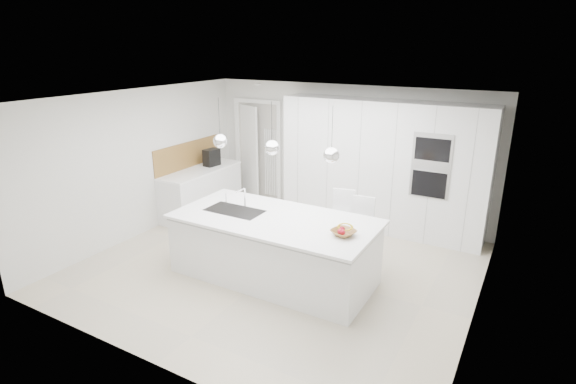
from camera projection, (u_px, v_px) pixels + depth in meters
The scene contains 27 objects.
floor at pixel (278, 267), 6.76m from camera, with size 5.50×5.50×0.00m, color #C1B499.
wall_back at pixel (346, 152), 8.43m from camera, with size 5.50×5.50×0.00m, color silver.
wall_left at pixel (139, 163), 7.66m from camera, with size 5.00×5.00×0.00m, color silver.
ceiling at pixel (277, 99), 5.97m from camera, with size 5.50×5.50×0.00m, color white.
tall_cabinets at pixel (381, 167), 7.84m from camera, with size 3.60×0.60×2.30m, color white.
oven_stack at pixel (431, 166), 7.10m from camera, with size 0.62×0.04×1.05m, color #A5A5A8, non-canonical shape.
doorway_frame at pixel (258, 153), 9.39m from camera, with size 1.11×0.08×2.13m, color white, non-canonical shape.
hallway_door at pixel (247, 153), 9.47m from camera, with size 0.82×0.04×2.00m, color white.
radiator at pixel (271, 163), 9.29m from camera, with size 0.32×0.04×1.40m, color white, non-canonical shape.
left_base_cabinets at pixel (202, 192), 8.76m from camera, with size 0.60×1.80×0.86m, color white.
left_worktop at pixel (200, 170), 8.62m from camera, with size 0.62×1.82×0.04m, color white.
oak_backsplash at pixel (188, 155), 8.67m from camera, with size 0.02×1.80×0.50m, color olive.
island_base at pixel (273, 250), 6.33m from camera, with size 2.80×1.20×0.86m, color white.
island_worktop at pixel (275, 219), 6.23m from camera, with size 2.84×1.40×0.04m, color white.
island_sink at pixel (235, 216), 6.51m from camera, with size 0.84×0.44×0.18m, color #3F3F42, non-canonical shape.
island_tap at pixel (245, 197), 6.58m from camera, with size 0.02×0.02×0.30m, color white.
pendant_left at pixel (220, 141), 6.27m from camera, with size 0.20×0.20×0.20m, color white.
pendant_mid at pixel (272, 148), 5.87m from camera, with size 0.20×0.20×0.20m, color white.
pendant_right at pixel (331, 155), 5.47m from camera, with size 0.20×0.20×0.20m, color white.
fruit_bowl at pixel (343, 233), 5.63m from camera, with size 0.30×0.30×0.07m, color olive.
espresso_machine at pixel (212, 157), 8.83m from camera, with size 0.20×0.31×0.33m, color black.
bar_stool_left at pixel (340, 226), 6.84m from camera, with size 0.36×0.50×1.10m, color white, non-canonical shape.
bar_stool_right at pixel (359, 234), 6.61m from camera, with size 0.35×0.49×1.07m, color white, non-canonical shape.
apple_a at pixel (342, 230), 5.64m from camera, with size 0.08×0.08×0.08m, color #A40F1F.
apple_b at pixel (340, 232), 5.59m from camera, with size 0.08×0.08×0.08m, color #A40F1F.
apple_c at pixel (343, 232), 5.57m from camera, with size 0.07×0.07×0.07m, color #A40F1F.
banana_bunch at pixel (345, 227), 5.62m from camera, with size 0.20×0.20×0.03m, color yellow.
Camera 1 is at (3.12, -5.20, 3.20)m, focal length 28.00 mm.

